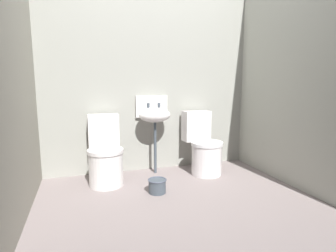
{
  "coord_description": "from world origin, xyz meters",
  "views": [
    {
      "loc": [
        -0.87,
        -2.48,
        1.16
      ],
      "look_at": [
        0.0,
        0.25,
        0.7
      ],
      "focal_mm": 29.27,
      "sensor_mm": 36.0,
      "label": 1
    }
  ],
  "objects": [
    {
      "name": "ground_plane",
      "position": [
        0.0,
        0.0,
        -0.04
      ],
      "size": [
        3.12,
        2.41,
        0.08
      ],
      "primitive_type": "cube",
      "color": "gray"
    },
    {
      "name": "toilet_left",
      "position": [
        -0.63,
        0.66,
        0.32
      ],
      "size": [
        0.42,
        0.6,
        0.78
      ],
      "rotation": [
        0.0,
        0.0,
        3.1
      ],
      "color": "silver",
      "rests_on": "ground"
    },
    {
      "name": "wall_left",
      "position": [
        -1.41,
        0.1,
        1.23
      ],
      "size": [
        0.1,
        2.21,
        2.45
      ],
      "primitive_type": "cube",
      "color": "gray",
      "rests_on": "ground"
    },
    {
      "name": "sink",
      "position": [
        0.01,
        0.84,
        0.75
      ],
      "size": [
        0.42,
        0.34,
        0.99
      ],
      "color": "#434C56",
      "rests_on": "ground"
    },
    {
      "name": "wall_back",
      "position": [
        0.0,
        1.06,
        1.23
      ],
      "size": [
        3.12,
        0.1,
        2.45
      ],
      "primitive_type": "cube",
      "color": "#98988F",
      "rests_on": "ground"
    },
    {
      "name": "toilet_right",
      "position": [
        0.61,
        0.66,
        0.32
      ],
      "size": [
        0.42,
        0.61,
        0.78
      ],
      "rotation": [
        0.0,
        0.0,
        3.2
      ],
      "color": "white",
      "rests_on": "ground"
    },
    {
      "name": "bucket",
      "position": [
        -0.14,
        0.18,
        0.08
      ],
      "size": [
        0.2,
        0.2,
        0.15
      ],
      "color": "#434C56",
      "rests_on": "ground"
    },
    {
      "name": "wall_right",
      "position": [
        1.41,
        0.1,
        1.23
      ],
      "size": [
        0.1,
        2.21,
        2.45
      ],
      "primitive_type": "cube",
      "color": "#9D9E92",
      "rests_on": "ground"
    }
  ]
}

